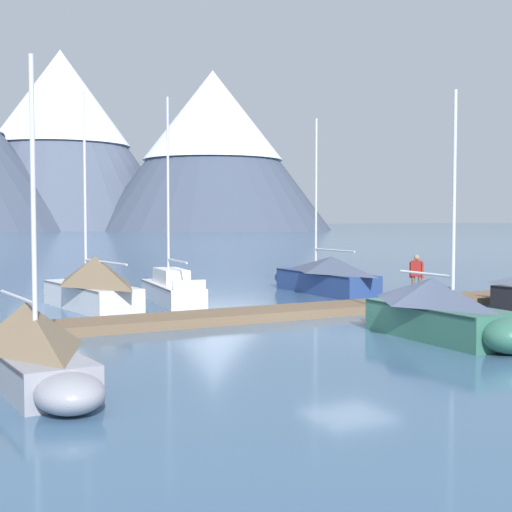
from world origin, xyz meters
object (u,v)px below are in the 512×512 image
object	(u,v)px
sailboat_mid_dock_port	(169,288)
sailboat_far_berth	(324,275)
sailboat_mid_dock_starboard	(444,311)
person_on_dock	(417,274)
sailboat_nearest_berth	(32,348)
sailboat_second_berth	(90,284)

from	to	relation	value
sailboat_mid_dock_port	sailboat_far_berth	distance (m)	7.31
sailboat_mid_dock_starboard	person_on_dock	size ratio (longest dim) A/B	4.06
sailboat_mid_dock_starboard	sailboat_far_berth	distance (m)	12.72
sailboat_nearest_berth	sailboat_second_berth	size ratio (longest dim) A/B	0.81
sailboat_mid_dock_starboard	person_on_dock	world-z (taller)	sailboat_mid_dock_starboard
sailboat_second_berth	person_on_dock	world-z (taller)	sailboat_second_berth
sailboat_second_berth	sailboat_mid_dock_starboard	bearing A→B (deg)	-58.54
sailboat_mid_dock_port	sailboat_far_berth	xyz separation A→B (m)	(7.30, -0.26, 0.28)
sailboat_second_berth	sailboat_mid_dock_starboard	distance (m)	13.39
sailboat_nearest_berth	sailboat_mid_dock_port	size ratio (longest dim) A/B	0.79
sailboat_nearest_berth	sailboat_second_berth	distance (m)	12.71
sailboat_nearest_berth	sailboat_far_berth	world-z (taller)	sailboat_far_berth
sailboat_mid_dock_starboard	sailboat_far_berth	bearing A→B (deg)	72.49
sailboat_second_berth	sailboat_far_berth	bearing A→B (deg)	3.74
sailboat_nearest_berth	person_on_dock	xyz separation A→B (m)	(15.63, 6.94, 0.47)
sailboat_second_berth	sailboat_far_berth	distance (m)	10.84
sailboat_nearest_berth	sailboat_mid_dock_starboard	xyz separation A→B (m)	(11.27, 0.54, 0.02)
sailboat_nearest_berth	sailboat_second_berth	world-z (taller)	sailboat_second_berth
sailboat_mid_dock_starboard	sailboat_far_berth	world-z (taller)	sailboat_far_berth
sailboat_nearest_berth	sailboat_second_berth	bearing A→B (deg)	70.30
sailboat_mid_dock_port	sailboat_mid_dock_starboard	xyz separation A→B (m)	(3.48, -12.39, 0.27)
person_on_dock	sailboat_mid_dock_starboard	bearing A→B (deg)	-124.26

